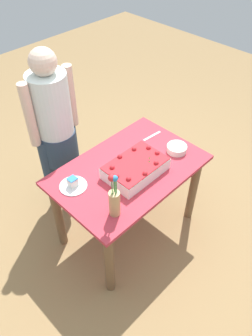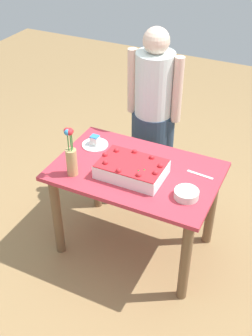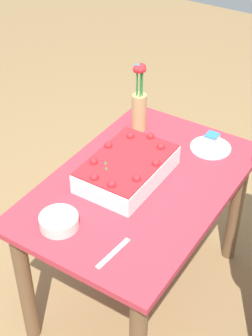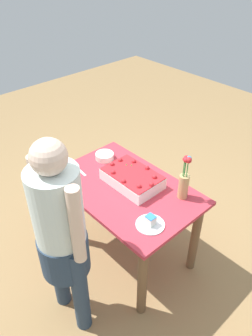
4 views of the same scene
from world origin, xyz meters
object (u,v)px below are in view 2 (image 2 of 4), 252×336
object	(u,v)px
serving_plate_with_slice	(95,143)
fruit_bowl	(186,194)
sheet_cake	(131,169)
flower_vase	(71,156)
cake_knife	(200,175)
person_standing	(154,107)

from	to	relation	value
serving_plate_with_slice	fruit_bowl	size ratio (longest dim) A/B	1.25
sheet_cake	flower_vase	distance (m)	0.41
cake_knife	person_standing	world-z (taller)	person_standing
cake_knife	fruit_bowl	bearing A→B (deg)	93.67
fruit_bowl	person_standing	distance (m)	0.98
cake_knife	fruit_bowl	xyz separation A→B (m)	(0.01, 0.26, 0.02)
sheet_cake	flower_vase	world-z (taller)	flower_vase
serving_plate_with_slice	flower_vase	world-z (taller)	flower_vase
serving_plate_with_slice	sheet_cake	bearing A→B (deg)	151.53
serving_plate_with_slice	flower_vase	distance (m)	0.40
cake_knife	person_standing	bearing A→B (deg)	-38.23
flower_vase	person_standing	xyz separation A→B (m)	(-0.21, -0.90, -0.02)
flower_vase	serving_plate_with_slice	bearing A→B (deg)	-84.09
serving_plate_with_slice	cake_knife	size ratio (longest dim) A/B	1.05
flower_vase	person_standing	size ratio (longest dim) A/B	0.24
cake_knife	fruit_bowl	size ratio (longest dim) A/B	1.19
cake_knife	flower_vase	xyz separation A→B (m)	(0.77, 0.36, 0.15)
cake_knife	serving_plate_with_slice	bearing A→B (deg)	4.07
fruit_bowl	sheet_cake	bearing A→B (deg)	-8.35
sheet_cake	serving_plate_with_slice	distance (m)	0.46
sheet_cake	person_standing	xyz separation A→B (m)	(0.15, -0.74, 0.07)
serving_plate_with_slice	fruit_bowl	bearing A→B (deg)	161.08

